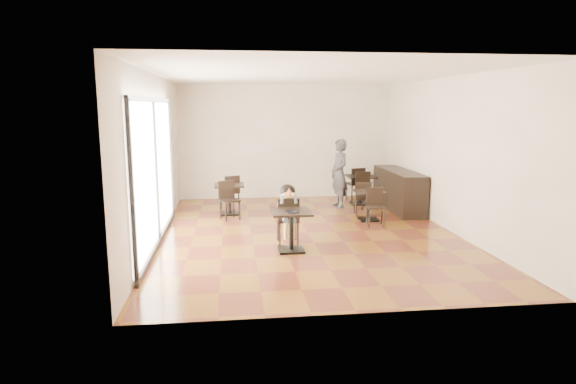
{
  "coord_description": "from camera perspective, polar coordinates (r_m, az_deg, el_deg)",
  "views": [
    {
      "loc": [
        -1.55,
        -9.58,
        2.59
      ],
      "look_at": [
        -0.5,
        -0.74,
        1.0
      ],
      "focal_mm": 30.0,
      "sensor_mm": 36.0,
      "label": 1
    }
  ],
  "objects": [
    {
      "name": "wall_left",
      "position": [
        9.74,
        -15.34,
        3.93
      ],
      "size": [
        0.01,
        8.0,
        3.2
      ],
      "primitive_type": "cube",
      "color": "white",
      "rests_on": "floor"
    },
    {
      "name": "chair_left_b",
      "position": [
        11.18,
        -6.93,
        -1.02
      ],
      "size": [
        0.52,
        0.52,
        0.89
      ],
      "primitive_type": null,
      "rotation": [
        0.0,
        0.0,
        0.41
      ],
      "color": "black",
      "rests_on": "floor"
    },
    {
      "name": "chair_mid_b",
      "position": [
        10.66,
        10.36,
        -1.82
      ],
      "size": [
        0.41,
        0.41,
        0.83
      ],
      "primitive_type": null,
      "rotation": [
        0.0,
        0.0,
        -0.11
      ],
      "color": "black",
      "rests_on": "floor"
    },
    {
      "name": "wall_right",
      "position": [
        10.65,
        18.59,
        4.27
      ],
      "size": [
        0.01,
        8.0,
        3.2
      ],
      "primitive_type": "cube",
      "color": "white",
      "rests_on": "floor"
    },
    {
      "name": "service_counter",
      "position": [
        12.5,
        12.97,
        0.23
      ],
      "size": [
        0.6,
        2.4,
        1.0
      ],
      "primitive_type": "cube",
      "color": "black",
      "rests_on": "floor"
    },
    {
      "name": "cafe_table_back",
      "position": [
        13.0,
        8.55,
        0.24
      ],
      "size": [
        0.87,
        0.87,
        0.77
      ],
      "primitive_type": null,
      "rotation": [
        0.0,
        0.0,
        0.21
      ],
      "color": "black",
      "rests_on": "floor"
    },
    {
      "name": "chair_left_a",
      "position": [
        12.26,
        -6.93,
        -0.04
      ],
      "size": [
        0.52,
        0.52,
        0.89
      ],
      "primitive_type": null,
      "rotation": [
        0.0,
        0.0,
        3.55
      ],
      "color": "black",
      "rests_on": "floor"
    },
    {
      "name": "plate",
      "position": [
        8.51,
        0.48,
        -2.35
      ],
      "size": [
        0.25,
        0.25,
        0.02
      ],
      "primitive_type": "cylinder",
      "color": "black",
      "rests_on": "child_table"
    },
    {
      "name": "ceiling",
      "position": [
        9.73,
        2.48,
        13.71
      ],
      "size": [
        6.0,
        8.0,
        0.01
      ],
      "primitive_type": "cube",
      "color": "white",
      "rests_on": "floor"
    },
    {
      "name": "wall_front",
      "position": [
        5.88,
        8.63,
        0.33
      ],
      "size": [
        6.0,
        0.01,
        3.2
      ],
      "primitive_type": "cube",
      "color": "white",
      "rests_on": "floor"
    },
    {
      "name": "wall_back",
      "position": [
        13.71,
        -0.27,
        5.98
      ],
      "size": [
        6.0,
        0.01,
        3.2
      ],
      "primitive_type": "cube",
      "color": "white",
      "rests_on": "floor"
    },
    {
      "name": "storefront_window",
      "position": [
        9.27,
        -15.54,
        2.38
      ],
      "size": [
        0.04,
        4.5,
        2.6
      ],
      "primitive_type": "cube",
      "color": "white",
      "rests_on": "floor"
    },
    {
      "name": "chair_mid_a",
      "position": [
        11.69,
        8.78,
        -0.72
      ],
      "size": [
        0.41,
        0.41,
        0.83
      ],
      "primitive_type": null,
      "rotation": [
        0.0,
        0.0,
        3.03
      ],
      "color": "black",
      "rests_on": "floor"
    },
    {
      "name": "child_chair",
      "position": [
        9.2,
        -0.04,
        -3.33
      ],
      "size": [
        0.4,
        0.4,
        0.9
      ],
      "primitive_type": null,
      "rotation": [
        0.0,
        0.0,
        3.14
      ],
      "color": "black",
      "rests_on": "floor"
    },
    {
      "name": "child",
      "position": [
        9.18,
        -0.04,
        -2.63
      ],
      "size": [
        0.4,
        0.56,
        1.13
      ],
      "primitive_type": null,
      "color": "slate",
      "rests_on": "child_chair"
    },
    {
      "name": "pizza_slice",
      "position": [
        8.91,
        0.11,
        -0.31
      ],
      "size": [
        0.26,
        0.2,
        0.06
      ],
      "primitive_type": null,
      "color": "#CFBC68",
      "rests_on": "child"
    },
    {
      "name": "cafe_table_left",
      "position": [
        11.73,
        -6.92,
        -0.87
      ],
      "size": [
        0.92,
        0.92,
        0.74
      ],
      "primitive_type": null,
      "rotation": [
        0.0,
        0.0,
        0.41
      ],
      "color": "black",
      "rests_on": "floor"
    },
    {
      "name": "floor",
      "position": [
        10.05,
        2.34,
        -4.82
      ],
      "size": [
        6.0,
        8.0,
        0.01
      ],
      "primitive_type": "cube",
      "color": "brown",
      "rests_on": "ground"
    },
    {
      "name": "adult_patron",
      "position": [
        12.48,
        6.09,
        2.2
      ],
      "size": [
        0.55,
        0.72,
        1.77
      ],
      "primitive_type": "imported",
      "rotation": [
        0.0,
        0.0,
        -1.36
      ],
      "color": "#3A3A3F",
      "rests_on": "floor"
    },
    {
      "name": "chair_back_a",
      "position": [
        13.51,
        7.95,
        0.97
      ],
      "size": [
        0.49,
        0.49,
        0.93
      ],
      "primitive_type": null,
      "rotation": [
        0.0,
        0.0,
        3.35
      ],
      "color": "black",
      "rests_on": "floor"
    },
    {
      "name": "cafe_table_mid",
      "position": [
        11.19,
        9.52,
        -1.6
      ],
      "size": [
        0.72,
        0.72,
        0.69
      ],
      "primitive_type": null,
      "rotation": [
        0.0,
        0.0,
        -0.11
      ],
      "color": "black",
      "rests_on": "floor"
    },
    {
      "name": "child_table",
      "position": [
        8.69,
        0.39,
        -4.65
      ],
      "size": [
        0.7,
        0.7,
        0.74
      ],
      "primitive_type": null,
      "color": "black",
      "rests_on": "floor"
    },
    {
      "name": "chair_back_b",
      "position": [
        12.46,
        9.22,
        0.17
      ],
      "size": [
        0.49,
        0.49,
        0.93
      ],
      "primitive_type": null,
      "rotation": [
        0.0,
        0.0,
        0.21
      ],
      "color": "black",
      "rests_on": "floor"
    }
  ]
}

